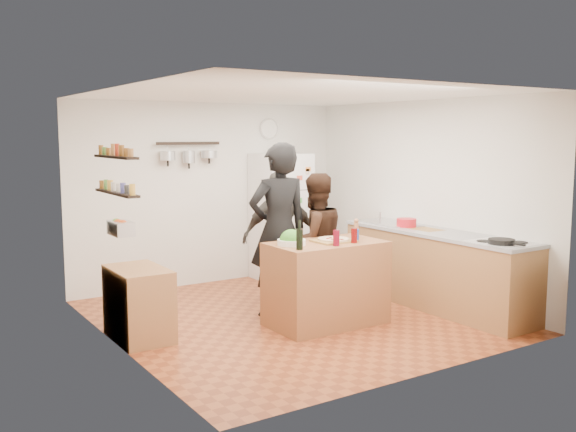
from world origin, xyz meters
TOP-DOWN VIEW (x-y plane):
  - room_shell at (0.00, 0.39)m, footprint 4.20×4.20m
  - prep_island at (0.16, -0.42)m, footprint 1.25×0.72m
  - pizza_board at (0.24, -0.44)m, footprint 0.42×0.34m
  - pizza at (0.24, -0.44)m, footprint 0.34×0.34m
  - salad_bowl at (-0.26, -0.37)m, footprint 0.30×0.30m
  - wine_bottle at (-0.34, -0.64)m, footprint 0.07×0.07m
  - wine_glass_near at (0.11, -0.66)m, footprint 0.07×0.07m
  - wine_glass_far at (0.38, -0.62)m, footprint 0.07×0.07m
  - pepper_mill at (0.61, -0.37)m, footprint 0.05×0.05m
  - salt_canister at (0.46, -0.54)m, footprint 0.08×0.08m
  - person_left at (-0.10, 0.15)m, footprint 0.77×0.55m
  - person_center at (0.39, 0.12)m, footprint 0.83×0.67m
  - person_back at (0.26, 0.68)m, footprint 1.02×0.63m
  - counter_run at (1.70, -0.55)m, footprint 0.63×2.63m
  - stove_top at (1.70, -1.50)m, footprint 0.60×0.62m
  - skillet at (1.60, -1.57)m, footprint 0.28×0.28m
  - sink at (1.70, 0.30)m, footprint 0.50×0.80m
  - cutting_board at (1.70, -0.37)m, footprint 0.30×0.40m
  - red_bowl at (1.65, -0.08)m, footprint 0.25×0.25m
  - fridge at (0.95, 1.75)m, footprint 0.70×0.68m
  - wall_clock at (0.95, 2.08)m, footprint 0.30×0.03m
  - spice_shelf_lower at (-1.93, 0.20)m, footprint 0.12×1.00m
  - spice_shelf_upper at (-1.93, 0.20)m, footprint 0.12×1.00m
  - produce_basket at (-1.90, 0.20)m, footprint 0.18×0.35m
  - side_table at (-1.74, 0.20)m, footprint 0.50×0.80m
  - pot_rack at (-0.35, 2.00)m, footprint 0.90×0.04m

SIDE VIEW (x-z plane):
  - side_table at x=-1.74m, z-range 0.00..0.73m
  - counter_run at x=1.70m, z-range 0.00..0.90m
  - prep_island at x=0.16m, z-range 0.00..0.91m
  - person_center at x=0.39m, z-range 0.00..1.62m
  - person_back at x=0.26m, z-range 0.00..1.62m
  - fridge at x=0.95m, z-range 0.00..1.80m
  - stove_top at x=1.70m, z-range 0.90..0.92m
  - cutting_board at x=1.70m, z-range 0.90..0.92m
  - sink at x=1.70m, z-range 0.90..0.93m
  - pizza_board at x=0.24m, z-range 0.91..0.93m
  - pizza at x=0.24m, z-range 0.93..0.95m
  - salad_bowl at x=-0.26m, z-range 0.91..0.97m
  - skillet at x=1.60m, z-range 0.92..0.97m
  - red_bowl at x=1.65m, z-range 0.92..1.02m
  - salt_canister at x=0.46m, z-range 0.91..1.04m
  - person_left at x=-0.10m, z-range 0.00..1.98m
  - wine_glass_far at x=0.38m, z-range 0.91..1.07m
  - wine_glass_near at x=0.11m, z-range 0.91..1.08m
  - pepper_mill at x=0.61m, z-range 0.91..1.08m
  - wine_bottle at x=-0.34m, z-range 0.91..1.12m
  - produce_basket at x=-1.90m, z-range 1.08..1.22m
  - room_shell at x=0.00m, z-range -0.85..3.35m
  - spice_shelf_lower at x=-1.93m, z-range 1.49..1.51m
  - spice_shelf_upper at x=-1.93m, z-range 1.84..1.86m
  - pot_rack at x=-0.35m, z-range 1.93..1.97m
  - wall_clock at x=0.95m, z-range 2.00..2.30m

